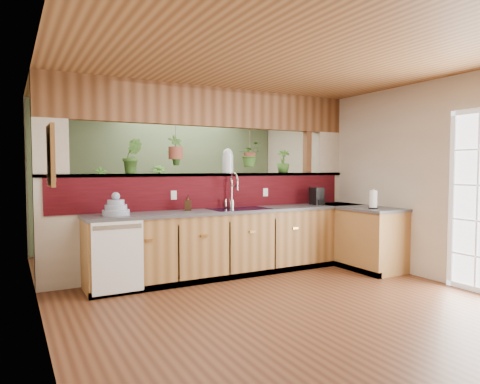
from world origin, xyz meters
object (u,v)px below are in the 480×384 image
dish_stack (116,208)px  glass_jar (228,161)px  shelving_console (138,223)px  faucet (233,189)px  soap_dispenser (188,203)px  paper_towel (373,200)px  coffee_maker (317,197)px

dish_stack → glass_jar: 1.84m
glass_jar → shelving_console: glass_jar is taller
faucet → soap_dispenser: (-0.69, -0.04, -0.17)m
faucet → dish_stack: faucet is taller
dish_stack → shelving_console: bearing=69.1°
faucet → soap_dispenser: bearing=-177.0°
dish_stack → soap_dispenser: (0.97, 0.16, 0.01)m
faucet → paper_towel: bearing=-31.7°
soap_dispenser → paper_towel: (2.35, -0.99, 0.02)m
paper_towel → glass_jar: bearing=142.5°
faucet → coffee_maker: size_ratio=1.90×
coffee_maker → glass_jar: size_ratio=0.75×
glass_jar → shelving_console: size_ratio=0.22×
paper_towel → shelving_console: size_ratio=0.17×
paper_towel → shelving_console: paper_towel is taller
faucet → coffee_maker: faucet is taller
coffee_maker → glass_jar: (-1.35, 0.37, 0.54)m
faucet → soap_dispenser: faucet is taller
soap_dispenser → shelving_console: size_ratio=0.12×
dish_stack → glass_jar: bearing=13.8°
soap_dispenser → glass_jar: (0.73, 0.26, 0.57)m
soap_dispenser → paper_towel: 2.55m
paper_towel → shelving_console: 4.02m
soap_dispenser → coffee_maker: 2.08m
shelving_console → paper_towel: bearing=-35.1°
dish_stack → soap_dispenser: dish_stack is taller
coffee_maker → dish_stack: bearing=-170.8°
paper_towel → dish_stack: bearing=166.0°
coffee_maker → soap_dispenser: bearing=-174.7°
paper_towel → shelving_console: (-2.44, 3.15, -0.52)m
faucet → dish_stack: size_ratio=1.59×
paper_towel → faucet: bearing=148.3°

